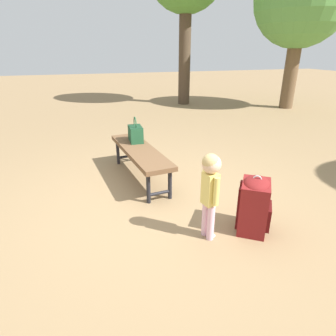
# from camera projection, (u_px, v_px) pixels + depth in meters

# --- Properties ---
(ground_plane) EXTENTS (40.00, 40.00, 0.00)m
(ground_plane) POSITION_uv_depth(u_px,v_px,m) (161.00, 207.00, 3.37)
(ground_plane) COLOR #8C704C
(ground_plane) RESTS_ON ground
(park_bench) EXTENTS (1.64, 0.58, 0.45)m
(park_bench) POSITION_uv_depth(u_px,v_px,m) (140.00, 153.00, 3.97)
(park_bench) COLOR brown
(park_bench) RESTS_ON ground
(handbag) EXTENTS (0.33, 0.19, 0.37)m
(handbag) POSITION_uv_depth(u_px,v_px,m) (136.00, 133.00, 4.22)
(handbag) COLOR #1E4C2D
(handbag) RESTS_ON park_bench
(child_standing) EXTENTS (0.23, 0.18, 0.87)m
(child_standing) POSITION_uv_depth(u_px,v_px,m) (210.00, 184.00, 2.63)
(child_standing) COLOR #E5B2C6
(child_standing) RESTS_ON ground
(backpack_large) EXTENTS (0.45, 0.43, 0.61)m
(backpack_large) POSITION_uv_depth(u_px,v_px,m) (254.00, 203.00, 2.85)
(backpack_large) COLOR maroon
(backpack_large) RESTS_ON ground
(tree_mid) EXTENTS (2.61, 2.61, 4.31)m
(tree_mid) POSITION_uv_depth(u_px,v_px,m) (302.00, 0.00, 7.90)
(tree_mid) COLOR brown
(tree_mid) RESTS_ON ground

